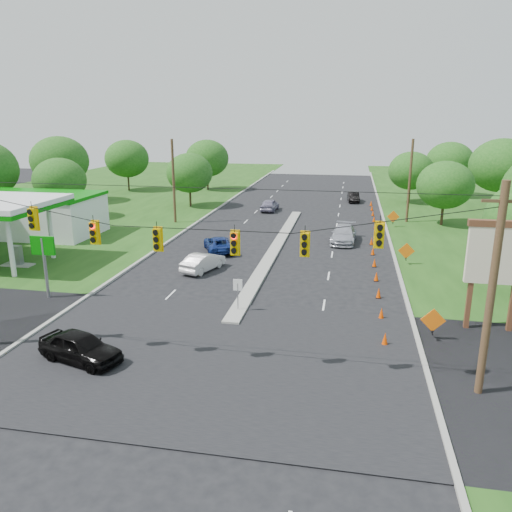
% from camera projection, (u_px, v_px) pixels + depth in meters
% --- Properties ---
extents(ground, '(160.00, 160.00, 0.00)m').
position_uv_depth(ground, '(211.00, 358.00, 24.21)').
color(ground, black).
rests_on(ground, ground).
extents(cross_street, '(160.00, 14.00, 0.02)m').
position_uv_depth(cross_street, '(211.00, 358.00, 24.21)').
color(cross_street, black).
rests_on(cross_street, ground).
extents(curb_left, '(0.25, 110.00, 0.16)m').
position_uv_depth(curb_left, '(196.00, 224.00, 54.39)').
color(curb_left, gray).
rests_on(curb_left, ground).
extents(curb_right, '(0.25, 110.00, 0.16)m').
position_uv_depth(curb_right, '(387.00, 231.00, 50.76)').
color(curb_right, gray).
rests_on(curb_right, ground).
extents(median, '(1.00, 34.00, 0.18)m').
position_uv_depth(median, '(275.00, 249.00, 44.07)').
color(median, gray).
rests_on(median, ground).
extents(median_sign, '(0.55, 0.06, 2.05)m').
position_uv_depth(median_sign, '(238.00, 289.00, 29.48)').
color(median_sign, gray).
rests_on(median_sign, ground).
extents(signal_span, '(25.60, 0.32, 9.00)m').
position_uv_depth(signal_span, '(201.00, 266.00, 21.92)').
color(signal_span, '#422D1C').
rests_on(signal_span, ground).
extents(utility_pole_far_left, '(0.28, 0.28, 9.00)m').
position_uv_depth(utility_pole_far_left, '(174.00, 182.00, 53.61)').
color(utility_pole_far_left, '#422D1C').
rests_on(utility_pole_far_left, ground).
extents(utility_pole_far_right, '(0.28, 0.28, 9.00)m').
position_uv_depth(utility_pole_far_right, '(410.00, 181.00, 53.84)').
color(utility_pole_far_right, '#422D1C').
rests_on(utility_pole_far_right, ground).
extents(gas_station, '(18.40, 19.70, 5.20)m').
position_uv_depth(gas_station, '(26.00, 212.00, 46.91)').
color(gas_station, white).
rests_on(gas_station, ground).
extents(pylon_sign, '(5.90, 2.30, 6.12)m').
position_uv_depth(pylon_sign, '(501.00, 259.00, 26.41)').
color(pylon_sign, '#59331E').
rests_on(pylon_sign, ground).
extents(cone_0, '(0.32, 0.32, 0.70)m').
position_uv_depth(cone_0, '(385.00, 339.00, 25.44)').
color(cone_0, '#E23F00').
rests_on(cone_0, ground).
extents(cone_1, '(0.32, 0.32, 0.70)m').
position_uv_depth(cone_1, '(381.00, 313.00, 28.75)').
color(cone_1, '#E23F00').
rests_on(cone_1, ground).
extents(cone_2, '(0.32, 0.32, 0.70)m').
position_uv_depth(cone_2, '(379.00, 293.00, 32.06)').
color(cone_2, '#E23F00').
rests_on(cone_2, ground).
extents(cone_3, '(0.32, 0.32, 0.70)m').
position_uv_depth(cone_3, '(376.00, 276.00, 35.37)').
color(cone_3, '#E23F00').
rests_on(cone_3, ground).
extents(cone_4, '(0.32, 0.32, 0.70)m').
position_uv_depth(cone_4, '(375.00, 263.00, 38.68)').
color(cone_4, '#E23F00').
rests_on(cone_4, ground).
extents(cone_5, '(0.32, 0.32, 0.70)m').
position_uv_depth(cone_5, '(373.00, 251.00, 41.99)').
color(cone_5, '#E23F00').
rests_on(cone_5, ground).
extents(cone_6, '(0.32, 0.32, 0.70)m').
position_uv_depth(cone_6, '(372.00, 241.00, 45.30)').
color(cone_6, '#E23F00').
rests_on(cone_6, ground).
extents(cone_7, '(0.32, 0.32, 0.70)m').
position_uv_depth(cone_7, '(377.00, 233.00, 48.50)').
color(cone_7, '#E23F00').
rests_on(cone_7, ground).
extents(cone_8, '(0.32, 0.32, 0.70)m').
position_uv_depth(cone_8, '(375.00, 225.00, 51.81)').
color(cone_8, '#E23F00').
rests_on(cone_8, ground).
extents(cone_9, '(0.32, 0.32, 0.70)m').
position_uv_depth(cone_9, '(374.00, 219.00, 55.12)').
color(cone_9, '#E23F00').
rests_on(cone_9, ground).
extents(cone_10, '(0.32, 0.32, 0.70)m').
position_uv_depth(cone_10, '(373.00, 213.00, 58.43)').
color(cone_10, '#E23F00').
rests_on(cone_10, ground).
extents(cone_11, '(0.32, 0.32, 0.70)m').
position_uv_depth(cone_11, '(372.00, 208.00, 61.74)').
color(cone_11, '#E23F00').
rests_on(cone_11, ground).
extents(cone_12, '(0.32, 0.32, 0.70)m').
position_uv_depth(cone_12, '(371.00, 203.00, 65.05)').
color(cone_12, '#E23F00').
rests_on(cone_12, ground).
extents(work_sign_0, '(1.27, 0.58, 1.37)m').
position_uv_depth(work_sign_0, '(433.00, 321.00, 25.75)').
color(work_sign_0, black).
rests_on(work_sign_0, ground).
extents(work_sign_1, '(1.27, 0.58, 1.37)m').
position_uv_depth(work_sign_1, '(406.00, 252.00, 38.99)').
color(work_sign_1, black).
rests_on(work_sign_1, ground).
extents(work_sign_2, '(1.27, 0.58, 1.37)m').
position_uv_depth(work_sign_2, '(393.00, 217.00, 52.23)').
color(work_sign_2, black).
rests_on(work_sign_2, ground).
extents(tree_2, '(5.88, 5.88, 6.86)m').
position_uv_depth(tree_2, '(60.00, 180.00, 56.08)').
color(tree_2, black).
rests_on(tree_2, ground).
extents(tree_3, '(7.56, 7.56, 8.82)m').
position_uv_depth(tree_3, '(60.00, 161.00, 66.29)').
color(tree_3, black).
rests_on(tree_3, ground).
extents(tree_4, '(6.72, 6.72, 7.84)m').
position_uv_depth(tree_4, '(127.00, 159.00, 77.08)').
color(tree_4, black).
rests_on(tree_4, ground).
extents(tree_5, '(5.88, 5.88, 6.86)m').
position_uv_depth(tree_5, '(189.00, 173.00, 63.38)').
color(tree_5, black).
rests_on(tree_5, ground).
extents(tree_6, '(6.72, 6.72, 7.84)m').
position_uv_depth(tree_6, '(207.00, 158.00, 77.76)').
color(tree_6, black).
rests_on(tree_6, ground).
extents(tree_9, '(5.88, 5.88, 6.86)m').
position_uv_depth(tree_9, '(445.00, 185.00, 52.30)').
color(tree_9, black).
rests_on(tree_9, ground).
extents(tree_10, '(7.56, 7.56, 8.82)m').
position_uv_depth(tree_10, '(502.00, 165.00, 59.98)').
color(tree_10, black).
rests_on(tree_10, ground).
extents(tree_11, '(6.72, 6.72, 7.84)m').
position_uv_depth(tree_11, '(450.00, 162.00, 71.28)').
color(tree_11, black).
rests_on(tree_11, ground).
extents(tree_12, '(5.88, 5.88, 6.86)m').
position_uv_depth(tree_12, '(411.00, 171.00, 65.90)').
color(tree_12, black).
rests_on(tree_12, ground).
extents(black_sedan, '(4.62, 2.90, 1.47)m').
position_uv_depth(black_sedan, '(80.00, 347.00, 23.66)').
color(black_sedan, black).
rests_on(black_sedan, ground).
extents(white_sedan, '(2.69, 4.39, 1.36)m').
position_uv_depth(white_sedan, '(203.00, 262.00, 37.66)').
color(white_sedan, silver).
rests_on(white_sedan, ground).
extents(blue_pickup, '(3.86, 5.19, 1.31)m').
position_uv_depth(blue_pickup, '(219.00, 244.00, 43.06)').
color(blue_pickup, navy).
rests_on(blue_pickup, ground).
extents(silver_car_far, '(2.47, 5.44, 1.54)m').
position_uv_depth(silver_car_far, '(344.00, 234.00, 46.14)').
color(silver_car_far, '#A3A4AF').
rests_on(silver_car_far, ground).
extents(silver_car_oncoming, '(1.99, 4.45, 1.48)m').
position_uv_depth(silver_car_oncoming, '(270.00, 205.00, 61.54)').
color(silver_car_oncoming, gray).
rests_on(silver_car_oncoming, ground).
extents(dark_car_receding, '(1.78, 4.25, 1.36)m').
position_uv_depth(dark_car_receding, '(353.00, 197.00, 67.95)').
color(dark_car_receding, black).
rests_on(dark_car_receding, ground).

